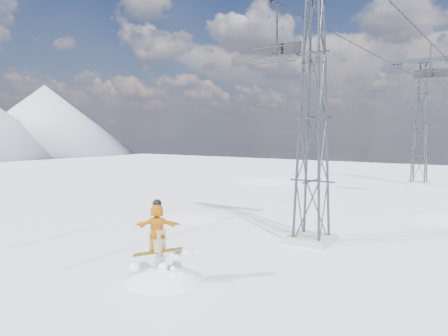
{
  "coord_description": "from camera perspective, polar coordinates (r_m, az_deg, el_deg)",
  "views": [
    {
      "loc": [
        8.17,
        -9.82,
        4.91
      ],
      "look_at": [
        -0.97,
        3.76,
        3.53
      ],
      "focal_mm": 35.0,
      "sensor_mm": 36.0,
      "label": 1
    }
  ],
  "objects": [
    {
      "name": "lift_tower_near",
      "position": [
        19.3,
        11.56,
        6.39
      ],
      "size": [
        5.2,
        1.8,
        11.43
      ],
      "color": "#999999",
      "rests_on": "ground"
    },
    {
      "name": "lift_tower_far",
      "position": [
        43.46,
        24.3,
        5.13
      ],
      "size": [
        5.2,
        1.8,
        11.43
      ],
      "color": "#999999",
      "rests_on": "ground"
    },
    {
      "name": "haul_cables",
      "position": [
        30.81,
        20.25,
        15.65
      ],
      "size": [
        4.46,
        51.0,
        0.06
      ],
      "color": "black",
      "rests_on": "ground"
    },
    {
      "name": "ground",
      "position": [
        13.69,
        -5.63,
        -16.21
      ],
      "size": [
        120.0,
        120.0,
        0.0
      ],
      "primitive_type": "plane",
      "color": "white",
      "rests_on": "ground"
    },
    {
      "name": "snow_terrain",
      "position": [
        36.64,
        10.99,
        -18.58
      ],
      "size": [
        39.0,
        37.0,
        22.0
      ],
      "color": "white",
      "rests_on": "ground"
    },
    {
      "name": "snowboarder_jump",
      "position": [
        15.56,
        -7.76,
        -20.11
      ],
      "size": [
        4.4,
        4.4,
        6.7
      ],
      "color": "white",
      "rests_on": "ground"
    },
    {
      "name": "lift_chair_mid",
      "position": [
        33.39,
        25.31,
        10.96
      ],
      "size": [
        2.12,
        0.61,
        2.63
      ],
      "color": "black",
      "rests_on": "ground"
    },
    {
      "name": "lift_chair_near",
      "position": [
        21.34,
        7.0,
        14.83
      ],
      "size": [
        2.24,
        0.64,
        2.77
      ],
      "color": "black",
      "rests_on": "ground"
    }
  ]
}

